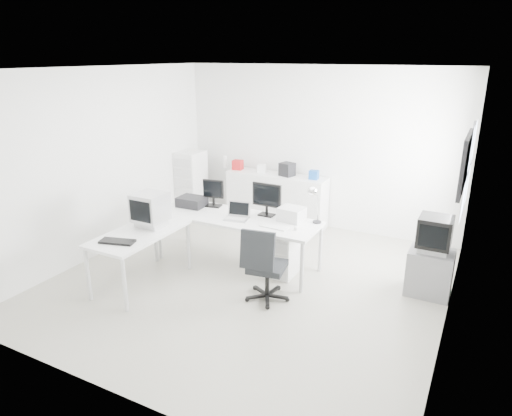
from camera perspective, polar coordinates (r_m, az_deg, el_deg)
The scene contains 30 objects.
floor at distance 6.35m, azimuth -0.84°, elevation -9.09°, with size 5.00×5.00×0.01m, color beige.
ceiling at distance 5.62m, azimuth -0.98°, elevation 17.04°, with size 5.00×5.00×0.01m, color white.
back_wall at distance 8.06m, azimuth 7.60°, elevation 7.37°, with size 5.00×0.02×2.80m, color silver.
left_wall at distance 7.32m, azimuth -18.49°, elevation 5.41°, with size 0.02×5.00×2.80m, color silver.
right_wall at distance 5.19m, azimuth 24.20°, elevation -0.52°, with size 0.02×5.00×2.80m, color silver.
window at distance 6.30m, azimuth 25.08°, elevation 4.44°, with size 0.02×1.20×1.10m, color white, non-canonical shape.
wall_picture at distance 5.16m, azimuth 24.69°, elevation 5.11°, with size 0.04×0.90×0.60m, color black, non-canonical shape.
main_desk at distance 6.67m, azimuth -2.34°, elevation -4.14°, with size 2.40×0.80×0.75m, color white, non-canonical shape.
side_desk at distance 6.32m, azimuth -14.12°, elevation -6.08°, with size 0.70×1.40×0.75m, color white, non-canonical shape.
drawer_pedestal at distance 6.45m, azimuth 3.33°, elevation -5.71°, with size 0.40×0.50×0.60m, color white.
inkjet_printer at distance 7.03m, azimuth -8.02°, elevation 0.79°, with size 0.41×0.32×0.15m, color black.
lcd_monitor_small at distance 6.94m, azimuth -5.33°, elevation 1.81°, with size 0.33×0.19×0.41m, color black, non-canonical shape.
lcd_monitor_large at distance 6.51m, azimuth 1.36°, elevation 0.99°, with size 0.44×0.18×0.46m, color black, non-canonical shape.
laptop at distance 6.39m, azimuth -2.45°, elevation -0.44°, with size 0.36×0.37×0.24m, color #B7B7BA, non-canonical shape.
white_keyboard at distance 6.12m, azimuth 2.22°, elevation -2.41°, with size 0.38×0.12×0.02m, color white.
white_mouse at distance 6.05m, azimuth 4.99°, elevation -2.53°, with size 0.06×0.06×0.06m, color white.
laser_printer at distance 6.37m, azimuth 4.46°, elevation -0.76°, with size 0.33×0.28×0.19m, color silver.
desk_lamp at distance 6.28m, azimuth 7.72°, elevation 0.29°, with size 0.17×0.17×0.50m, color silver, non-canonical shape.
crt_monitor at distance 6.26m, azimuth -13.08°, elevation -0.05°, with size 0.43×0.43×0.50m, color #B7B7BA, non-canonical shape.
black_keyboard at distance 5.90m, azimuth -16.95°, elevation -4.03°, with size 0.43×0.17×0.03m, color black.
office_chair at distance 5.71m, azimuth 1.43°, elevation -6.90°, with size 0.57×0.57×0.99m, color #212326, non-canonical shape.
tv_cabinet at distance 6.32m, azimuth 20.87°, elevation -7.55°, with size 0.55×0.45×0.60m, color slate.
crt_tv at distance 6.12m, azimuth 21.43°, elevation -3.13°, with size 0.50×0.48×0.45m, color black, non-canonical shape.
sideboard at distance 8.30m, azimuth 2.56°, elevation 1.13°, with size 1.84×0.46×0.92m, color white.
clutter_box_a at distance 8.50m, azimuth -2.30°, elevation 5.41°, with size 0.18×0.16×0.18m, color #B3191C.
clutter_box_b at distance 8.28m, azimuth 0.73°, elevation 4.94°, with size 0.15×0.13×0.15m, color white.
clutter_box_c at distance 8.06m, azimuth 3.92°, elevation 4.84°, with size 0.23×0.21×0.23m, color black.
clutter_box_d at distance 7.89m, azimuth 7.24°, elevation 4.13°, with size 0.15×0.13×0.15m, color #164CA0.
clutter_bottle at distance 8.68m, azimuth -3.90°, elevation 5.80°, with size 0.07×0.07×0.22m, color white.
filing_cabinet at distance 8.79m, azimuth -8.06°, elevation 3.04°, with size 0.43×0.51×1.24m, color white.
Camera 1 is at (2.67, -4.95, 2.96)m, focal length 32.00 mm.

